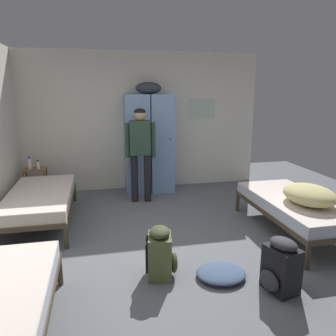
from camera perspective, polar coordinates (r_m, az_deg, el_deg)
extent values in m
plane|color=slate|center=(4.30, 0.77, -13.22)|extent=(8.43, 8.43, 0.00)
cube|color=silver|center=(6.49, -4.56, 8.04)|extent=(4.68, 0.06, 2.64)
cube|color=#B7CCBC|center=(6.71, 5.85, 10.16)|extent=(0.55, 0.01, 0.40)
cube|color=#7A9ECC|center=(6.22, -5.40, 4.12)|extent=(0.44, 0.52, 1.85)
cylinder|color=black|center=(5.95, -3.94, 4.93)|extent=(0.02, 0.03, 0.02)
cube|color=#7A9ECC|center=(6.29, -1.23, 4.28)|extent=(0.44, 0.52, 1.85)
cylinder|color=black|center=(6.03, 0.40, 5.08)|extent=(0.02, 0.03, 0.02)
ellipsoid|color=#333842|center=(6.17, -3.44, 13.73)|extent=(0.48, 0.36, 0.22)
cylinder|color=brown|center=(6.23, -23.74, -3.12)|extent=(0.03, 0.03, 0.55)
cylinder|color=brown|center=(6.16, -20.56, -2.99)|extent=(0.03, 0.03, 0.55)
cylinder|color=brown|center=(6.48, -23.29, -2.45)|extent=(0.03, 0.03, 0.55)
cylinder|color=brown|center=(6.42, -20.23, -2.32)|extent=(0.03, 0.03, 0.55)
cube|color=brown|center=(6.34, -21.89, -3.43)|extent=(0.38, 0.30, 0.02)
cube|color=brown|center=(6.25, -22.19, -0.20)|extent=(0.38, 0.30, 0.02)
cylinder|color=#473828|center=(3.64, -18.36, -16.81)|extent=(0.06, 0.06, 0.28)
cylinder|color=#473828|center=(5.87, 19.56, -5.11)|extent=(0.06, 0.06, 0.28)
cylinder|color=#473828|center=(5.48, 12.02, -5.91)|extent=(0.06, 0.06, 0.28)
cylinder|color=#473828|center=(4.02, 23.07, -14.18)|extent=(0.06, 0.06, 0.28)
cube|color=#473828|center=(4.87, 21.13, -6.94)|extent=(0.90, 1.90, 0.06)
cube|color=silver|center=(4.83, 21.23, -5.83)|extent=(0.87, 1.84, 0.14)
cube|color=silver|center=(4.81, 21.31, -4.99)|extent=(0.86, 1.82, 0.01)
cylinder|color=#473828|center=(4.34, -17.32, -11.57)|extent=(0.06, 0.06, 0.28)
cylinder|color=#473828|center=(6.17, -23.74, -4.57)|extent=(0.06, 0.06, 0.28)
cylinder|color=#473828|center=(6.06, -15.93, -4.26)|extent=(0.06, 0.06, 0.28)
cube|color=#473828|center=(5.18, -21.28, -5.71)|extent=(0.90, 1.90, 0.06)
cube|color=beige|center=(5.15, -21.37, -4.66)|extent=(0.87, 1.84, 0.14)
cube|color=silver|center=(5.13, -21.45, -3.86)|extent=(0.86, 1.82, 0.01)
ellipsoid|color=#D1C67F|center=(4.62, 23.42, -4.29)|extent=(0.61, 0.77, 0.24)
cylinder|color=black|center=(5.75, -3.58, -1.75)|extent=(0.12, 0.12, 0.85)
cylinder|color=black|center=(5.76, -5.84, -1.79)|extent=(0.12, 0.12, 0.85)
cube|color=#284233|center=(5.61, -4.85, 5.26)|extent=(0.38, 0.25, 0.58)
cylinder|color=#284233|center=(5.62, -2.62, 4.88)|extent=(0.08, 0.08, 0.60)
cylinder|color=#284233|center=(5.62, -7.05, 4.80)|extent=(0.08, 0.08, 0.60)
sphere|color=tan|center=(5.57, -4.93, 9.20)|extent=(0.21, 0.21, 0.21)
ellipsoid|color=black|center=(5.56, -4.94, 9.73)|extent=(0.20, 0.20, 0.11)
cylinder|color=white|center=(6.26, -22.96, 0.70)|extent=(0.07, 0.07, 0.18)
cylinder|color=#2666B2|center=(6.24, -23.05, 1.68)|extent=(0.04, 0.04, 0.04)
cylinder|color=white|center=(6.18, -21.68, 0.45)|extent=(0.05, 0.05, 0.14)
cylinder|color=black|center=(6.17, -21.74, 1.19)|extent=(0.03, 0.03, 0.03)
cube|color=black|center=(3.52, 19.10, -16.29)|extent=(0.32, 0.37, 0.46)
ellipsoid|color=#2D2D33|center=(3.46, 17.18, -18.22)|extent=(0.14, 0.25, 0.20)
ellipsoid|color=#2D2D33|center=(3.40, 19.46, -12.31)|extent=(0.28, 0.33, 0.10)
cube|color=black|center=(3.65, 19.62, -14.79)|extent=(0.04, 0.05, 0.32)
cube|color=black|center=(3.55, 21.76, -15.83)|extent=(0.04, 0.05, 0.32)
cube|color=#566038|center=(3.57, -1.44, -15.02)|extent=(0.29, 0.36, 0.46)
ellipsoid|color=#383D23|center=(3.62, 1.04, -16.13)|extent=(0.12, 0.25, 0.20)
ellipsoid|color=#383D23|center=(3.45, -1.47, -11.08)|extent=(0.26, 0.32, 0.10)
cube|color=black|center=(3.48, -3.73, -15.39)|extent=(0.03, 0.05, 0.32)
cube|color=black|center=(3.64, -3.65, -14.05)|extent=(0.03, 0.05, 0.32)
ellipsoid|color=#42567A|center=(3.68, 9.21, -17.57)|extent=(0.53, 0.47, 0.09)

